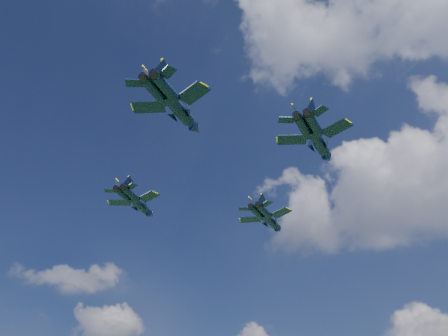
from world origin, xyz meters
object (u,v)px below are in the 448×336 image
jet_right (319,142)px  jet_lead (270,220)px  jet_slot (179,110)px  jet_left (140,204)px

jet_right → jet_lead: bearing=132.2°
jet_slot → jet_right: bearing=49.6°
jet_lead → jet_left: size_ratio=1.01×
jet_slot → jet_left: bearing=134.2°
jet_right → jet_slot: size_ratio=1.00×
jet_lead → jet_slot: bearing=-88.6°
jet_lead → jet_slot: 37.49m
jet_left → jet_slot: (23.08, -18.32, 1.79)m
jet_right → jet_slot: 25.65m
jet_left → jet_slot: 29.52m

